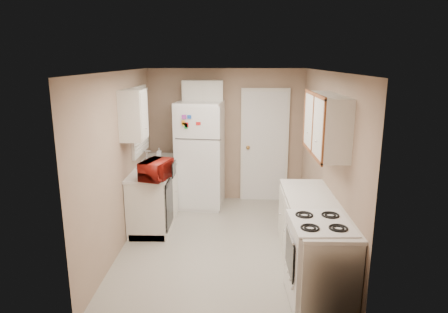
{
  "coord_description": "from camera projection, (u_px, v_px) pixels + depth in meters",
  "views": [
    {
      "loc": [
        0.15,
        -5.24,
        2.55
      ],
      "look_at": [
        0.0,
        0.5,
        1.15
      ],
      "focal_mm": 32.0,
      "sensor_mm": 36.0,
      "label": 1
    }
  ],
  "objects": [
    {
      "name": "upper_cabinet_left",
      "position": [
        133.0,
        115.0,
        5.51
      ],
      "size": [
        0.3,
        0.45,
        0.7
      ],
      "primitive_type": "cube",
      "color": "silver",
      "rests_on": "wall_left"
    },
    {
      "name": "cabinet_over_fridge",
      "position": [
        203.0,
        92.0,
        6.93
      ],
      "size": [
        0.7,
        0.3,
        0.4
      ],
      "primitive_type": "cube",
      "color": "silver",
      "rests_on": "wall_back"
    },
    {
      "name": "soap_bottle",
      "position": [
        159.0,
        152.0,
        6.89
      ],
      "size": [
        0.08,
        0.08,
        0.16
      ],
      "primitive_type": "imported",
      "rotation": [
        0.0,
        0.0,
        -0.03
      ],
      "color": "silver",
      "rests_on": "left_counter"
    },
    {
      "name": "microwave",
      "position": [
        156.0,
        169.0,
        5.62
      ],
      "size": [
        0.54,
        0.4,
        0.32
      ],
      "primitive_type": "imported",
      "rotation": [
        0.0,
        0.0,
        1.28
      ],
      "color": "maroon",
      "rests_on": "left_counter"
    },
    {
      "name": "refrigerator",
      "position": [
        200.0,
        155.0,
        6.98
      ],
      "size": [
        0.84,
        0.82,
        1.85
      ],
      "primitive_type": "cube",
      "rotation": [
        0.0,
        0.0,
        -0.11
      ],
      "color": "white",
      "rests_on": "floor"
    },
    {
      "name": "left_counter",
      "position": [
        157.0,
        192.0,
        6.49
      ],
      "size": [
        0.6,
        1.8,
        0.9
      ],
      "primitive_type": "cube",
      "color": "silver",
      "rests_on": "floor"
    },
    {
      "name": "wall_back",
      "position": [
        226.0,
        136.0,
        7.25
      ],
      "size": [
        2.8,
        2.8,
        0.0
      ],
      "primitive_type": "plane",
      "color": "#A0846F",
      "rests_on": "floor"
    },
    {
      "name": "stove",
      "position": [
        318.0,
        263.0,
        4.24
      ],
      "size": [
        0.63,
        0.76,
        0.9
      ],
      "primitive_type": "cube",
      "rotation": [
        0.0,
        0.0,
        0.04
      ],
      "color": "white",
      "rests_on": "floor"
    },
    {
      "name": "upper_cabinet_right",
      "position": [
        327.0,
        124.0,
        4.75
      ],
      "size": [
        0.3,
        1.2,
        0.7
      ],
      "primitive_type": "cube",
      "color": "silver",
      "rests_on": "wall_right"
    },
    {
      "name": "floor",
      "position": [
        223.0,
        243.0,
        5.69
      ],
      "size": [
        3.8,
        3.8,
        0.0
      ],
      "primitive_type": "plane",
      "color": "#BBB6AB",
      "rests_on": "ground"
    },
    {
      "name": "right_counter",
      "position": [
        313.0,
        239.0,
        4.78
      ],
      "size": [
        0.6,
        2.0,
        0.9
      ],
      "primitive_type": "cube",
      "color": "silver",
      "rests_on": "floor"
    },
    {
      "name": "wall_front",
      "position": [
        217.0,
        215.0,
        3.56
      ],
      "size": [
        2.8,
        2.8,
        0.0
      ],
      "primitive_type": "plane",
      "color": "#A0846F",
      "rests_on": "floor"
    },
    {
      "name": "dishwasher",
      "position": [
        169.0,
        203.0,
        5.89
      ],
      "size": [
        0.03,
        0.58,
        0.72
      ],
      "primitive_type": "cube",
      "color": "black",
      "rests_on": "floor"
    },
    {
      "name": "wall_right",
      "position": [
        327.0,
        162.0,
        5.37
      ],
      "size": [
        3.8,
        3.8,
        0.0
      ],
      "primitive_type": "plane",
      "color": "#A0846F",
      "rests_on": "floor"
    },
    {
      "name": "ceiling",
      "position": [
        223.0,
        71.0,
        5.13
      ],
      "size": [
        3.8,
        3.8,
        0.0
      ],
      "primitive_type": "plane",
      "color": "white",
      "rests_on": "floor"
    },
    {
      "name": "window_blinds",
      "position": [
        140.0,
        120.0,
        6.37
      ],
      "size": [
        0.1,
        0.98,
        1.08
      ],
      "primitive_type": "cube",
      "color": "silver",
      "rests_on": "wall_left"
    },
    {
      "name": "sink",
      "position": [
        158.0,
        165.0,
        6.54
      ],
      "size": [
        0.54,
        0.74,
        0.16
      ],
      "primitive_type": "cube",
      "color": "gray",
      "rests_on": "left_counter"
    },
    {
      "name": "wall_left",
      "position": [
        121.0,
        161.0,
        5.45
      ],
      "size": [
        3.8,
        3.8,
        0.0
      ],
      "primitive_type": "plane",
      "color": "#A0846F",
      "rests_on": "floor"
    },
    {
      "name": "interior_door",
      "position": [
        264.0,
        146.0,
        7.24
      ],
      "size": [
        0.86,
        0.06,
        2.08
      ],
      "primitive_type": "cube",
      "color": "white",
      "rests_on": "floor"
    }
  ]
}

